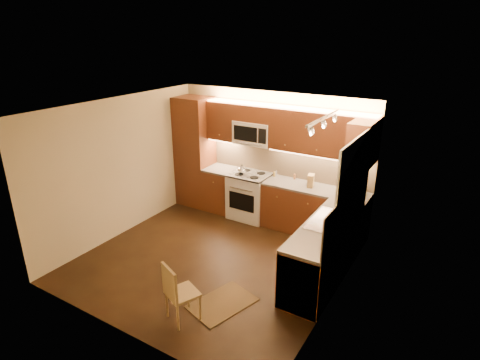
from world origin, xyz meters
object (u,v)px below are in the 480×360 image
Objects in this scene: stove at (250,196)px; microwave at (254,133)px; toaster_oven at (353,188)px; sink at (330,217)px; soap_bottle at (356,206)px; knife_block at (311,181)px; kettle at (242,169)px; dining_chair at (183,292)px.

microwave reaches higher than stove.
stove is 2.07m from toaster_oven.
stove is at bearing 150.64° from sink.
toaster_oven is at bearing 94.04° from soap_bottle.
sink is (2.00, -1.12, 0.52)m from stove.
toaster_oven is at bearing -9.23° from knife_block.
kettle reaches higher than stove.
toaster_oven and knife_block have the same top height.
knife_block is (1.24, -0.10, -0.70)m from microwave.
knife_block reaches higher than sink.
kettle is at bearing -154.53° from stove.
toaster_oven is at bearing -1.73° from microwave.
microwave is 2.12m from toaster_oven.
microwave is at bearing 90.00° from stove.
knife_block is at bearing 176.41° from toaster_oven.
stove is 1.27m from microwave.
knife_block is (-0.76, -0.04, -0.00)m from toaster_oven.
dining_chair is at bearing -76.47° from microwave.
knife_block is 1.09× the size of soap_bottle.
dining_chair is at bearing -117.78° from toaster_oven.
dining_chair is (0.77, -3.22, -1.30)m from microwave.
soap_bottle is at bearing -18.66° from microwave.
kettle is 1.39m from knife_block.
microwave reaches higher than soap_bottle.
kettle is at bearing 177.29° from toaster_oven.
microwave is at bearing 163.09° from knife_block.
kettle is 0.49× the size of toaster_oven.
knife_block is at bearing 131.60° from soap_bottle.
microwave is 3.57× the size of soap_bottle.
toaster_oven reaches higher than dining_chair.
stove is 1.10× the size of dining_chair.
sink is 2.38m from dining_chair.
sink is 4.56× the size of kettle.
dining_chair is (0.93, -3.01, -0.60)m from kettle.
soap_bottle is (2.24, -0.62, 0.55)m from stove.
dining_chair is (-1.22, -3.16, -0.60)m from toaster_oven.
toaster_oven is 1.67× the size of knife_block.
microwave is at bearing 127.24° from dining_chair.
stove is at bearing 169.32° from knife_block.
stove is 2.35m from sink.
sink is 2.22× the size of toaster_oven.
kettle is at bearing 153.94° from sink.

